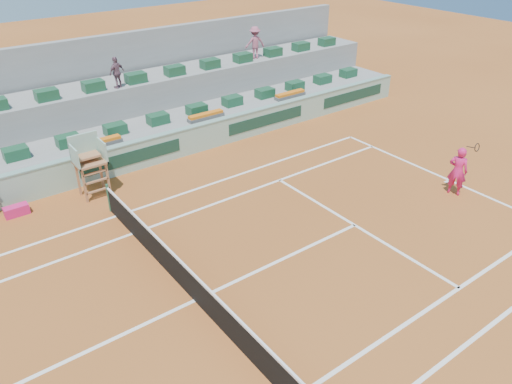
# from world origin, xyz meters

# --- Properties ---
(ground) EXTENTS (90.00, 90.00, 0.00)m
(ground) POSITION_xyz_m (0.00, 0.00, 0.00)
(ground) COLOR #92491C
(ground) RESTS_ON ground
(seating_tier_lower) EXTENTS (36.00, 4.00, 1.20)m
(seating_tier_lower) POSITION_xyz_m (0.00, 10.70, 0.60)
(seating_tier_lower) COLOR gray
(seating_tier_lower) RESTS_ON ground
(seating_tier_upper) EXTENTS (36.00, 2.40, 2.60)m
(seating_tier_upper) POSITION_xyz_m (0.00, 12.30, 1.30)
(seating_tier_upper) COLOR gray
(seating_tier_upper) RESTS_ON ground
(stadium_back_wall) EXTENTS (36.00, 0.40, 4.40)m
(stadium_back_wall) POSITION_xyz_m (0.00, 13.90, 2.20)
(stadium_back_wall) COLOR gray
(stadium_back_wall) RESTS_ON ground
(player_bag) EXTENTS (0.83, 0.37, 0.37)m
(player_bag) POSITION_xyz_m (-2.79, 7.68, 0.18)
(player_bag) COLOR #D91C65
(player_bag) RESTS_ON ground
(spectator_mid) EXTENTS (0.88, 0.61, 1.38)m
(spectator_mid) POSITION_xyz_m (3.04, 11.44, 3.29)
(spectator_mid) COLOR #744D5D
(spectator_mid) RESTS_ON seating_tier_upper
(spectator_right) EXTENTS (1.18, 0.86, 1.65)m
(spectator_right) POSITION_xyz_m (10.91, 11.86, 3.43)
(spectator_right) COLOR #A15066
(spectator_right) RESTS_ON seating_tier_upper
(court_lines) EXTENTS (23.89, 11.09, 0.01)m
(court_lines) POSITION_xyz_m (0.00, 0.00, 0.01)
(court_lines) COLOR white
(court_lines) RESTS_ON ground
(tennis_net) EXTENTS (0.10, 11.97, 1.10)m
(tennis_net) POSITION_xyz_m (0.00, 0.00, 0.53)
(tennis_net) COLOR black
(tennis_net) RESTS_ON ground
(advertising_hoarding) EXTENTS (36.00, 0.34, 1.26)m
(advertising_hoarding) POSITION_xyz_m (0.02, 8.50, 0.63)
(advertising_hoarding) COLOR #90B5A2
(advertising_hoarding) RESTS_ON ground
(umpire_chair) EXTENTS (1.10, 0.90, 2.40)m
(umpire_chair) POSITION_xyz_m (0.00, 7.50, 1.54)
(umpire_chair) COLOR #9B613B
(umpire_chair) RESTS_ON ground
(seat_row_lower) EXTENTS (32.90, 0.60, 0.44)m
(seat_row_lower) POSITION_xyz_m (0.00, 9.80, 1.42)
(seat_row_lower) COLOR #18482C
(seat_row_lower) RESTS_ON seating_tier_lower
(seat_row_upper) EXTENTS (32.90, 0.60, 0.44)m
(seat_row_upper) POSITION_xyz_m (0.00, 11.70, 2.82)
(seat_row_upper) COLOR #18482C
(seat_row_upper) RESTS_ON seating_tier_upper
(flower_planters) EXTENTS (26.80, 0.36, 0.28)m
(flower_planters) POSITION_xyz_m (-1.50, 9.00, 1.33)
(flower_planters) COLOR #515151
(flower_planters) RESTS_ON seating_tier_lower
(tennis_player) EXTENTS (0.69, 0.97, 2.28)m
(tennis_player) POSITION_xyz_m (11.08, -0.70, 0.97)
(tennis_player) COLOR #D91C65
(tennis_player) RESTS_ON ground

